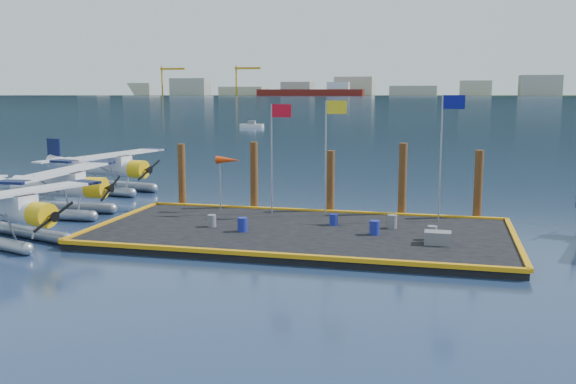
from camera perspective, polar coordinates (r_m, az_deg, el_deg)
name	(u,v)px	position (r m, az deg, el deg)	size (l,w,h in m)	color
ground	(301,238)	(31.46, 1.14, -4.08)	(4000.00, 4000.00, 0.00)	#1A2E4E
dock	(301,234)	(31.42, 1.15, -3.72)	(20.00, 10.00, 0.40)	black
dock_bumpers	(301,228)	(31.36, 1.15, -3.21)	(20.25, 10.25, 0.18)	orange
far_backdrop	(541,90)	(1782.75, 21.56, 8.45)	(3050.00, 2050.00, 810.00)	black
seaplane_a	(10,213)	(32.78, -23.48, -1.74)	(8.63, 9.21, 3.30)	#8E939B
seaplane_b	(57,189)	(39.00, -19.86, 0.22)	(8.95, 9.86, 3.51)	#8E939B
seaplane_c	(109,170)	(46.97, -15.61, 1.90)	(9.47, 10.30, 3.65)	#8E939B
drum_0	(212,221)	(32.21, -6.79, -2.56)	(0.43, 0.43, 0.60)	slate
drum_1	(374,228)	(30.52, 7.70, -3.16)	(0.47, 0.47, 0.67)	navy
drum_2	(432,233)	(29.97, 12.68, -3.56)	(0.45, 0.45, 0.64)	slate
drum_3	(242,225)	(30.98, -4.07, -2.91)	(0.48, 0.48, 0.68)	navy
drum_4	(392,222)	(32.04, 9.24, -2.61)	(0.48, 0.48, 0.67)	slate
drum_5	(334,220)	(32.43, 4.07, -2.46)	(0.41, 0.41, 0.58)	navy
crate	(438,238)	(29.14, 13.16, -3.99)	(1.15, 0.77, 0.58)	slate
flagpole_red	(275,141)	(34.99, -1.14, 4.53)	(1.14, 0.08, 6.00)	#93939B
flagpole_yellow	(330,140)	(34.33, 3.71, 4.63)	(1.14, 0.08, 6.20)	#93939B
flagpole_blue	(445,139)	(33.79, 13.80, 4.61)	(1.14, 0.08, 6.50)	#93939B
windsock	(228,161)	(35.90, -5.36, 2.74)	(1.40, 0.44, 3.12)	#93939B
piling_0	(182,177)	(38.78, -9.41, 1.29)	(0.44, 0.44, 4.00)	#4A2815
piling_1	(254,178)	(37.23, -3.03, 1.24)	(0.44, 0.44, 4.20)	#4A2815
piling_2	(330,184)	(36.22, 3.80, 0.70)	(0.44, 0.44, 3.80)	#4A2815
piling_3	(402,182)	(35.72, 10.13, 0.86)	(0.44, 0.44, 4.30)	#4A2815
piling_4	(478,188)	(35.72, 16.54, 0.39)	(0.44, 0.44, 4.00)	#4A2815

